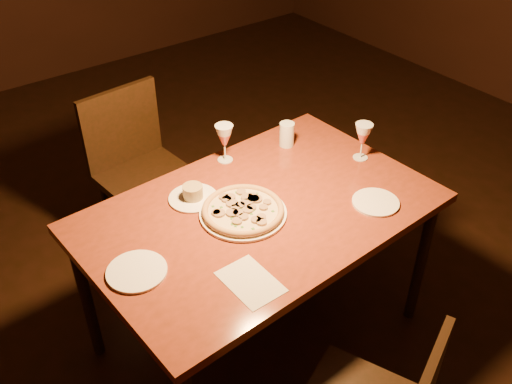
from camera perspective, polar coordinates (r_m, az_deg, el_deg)
floor at (r=3.01m, az=3.30°, el=-12.25°), size 7.00×7.00×0.00m
dining_table at (r=2.43m, az=0.37°, el=-2.98°), size 1.50×1.00×0.78m
chair_far at (r=3.16m, az=-11.58°, el=2.49°), size 0.49×0.49×0.94m
pizza_plate at (r=2.35m, az=-1.31°, el=-1.85°), size 0.36×0.36×0.04m
ramekin_saucer at (r=2.45m, az=-6.32°, el=-0.29°), size 0.21×0.21×0.07m
wine_glass_far at (r=2.65m, az=-3.16°, el=4.90°), size 0.08×0.08×0.19m
wine_glass_right at (r=2.71m, az=10.58°, el=5.00°), size 0.08×0.08×0.18m
water_tumbler at (r=2.78m, az=3.10°, el=5.78°), size 0.07×0.07×0.12m
side_plate_left at (r=2.15m, az=-11.84°, el=-7.77°), size 0.22×0.22×0.01m
side_plate_near at (r=2.47m, az=11.87°, el=-1.01°), size 0.20×0.20×0.01m
menu_card at (r=2.07m, az=-0.55°, el=-8.97°), size 0.16×0.24×0.00m
pendant_light at (r=1.98m, az=0.48°, el=17.90°), size 0.12×0.12×0.12m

